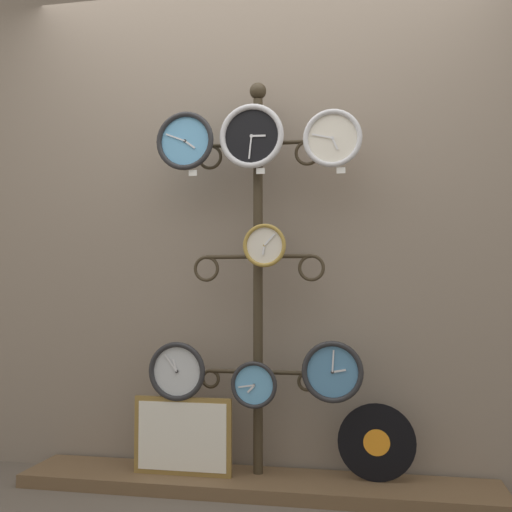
# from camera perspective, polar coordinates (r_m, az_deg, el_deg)

# --- Properties ---
(shop_wall) EXTENTS (4.40, 0.04, 2.80)m
(shop_wall) POSITION_cam_1_polar(r_m,az_deg,el_deg) (3.05, 0.76, 5.80)
(shop_wall) COLOR gray
(shop_wall) RESTS_ON ground_plane
(low_shelf) EXTENTS (2.20, 0.36, 0.06)m
(low_shelf) POSITION_cam_1_polar(r_m,az_deg,el_deg) (2.94, -0.04, -20.88)
(low_shelf) COLOR brown
(low_shelf) RESTS_ON ground_plane
(display_stand) EXTENTS (0.64, 0.40, 1.93)m
(display_stand) POSITION_cam_1_polar(r_m,az_deg,el_deg) (2.87, 0.19, -7.53)
(display_stand) COLOR #382D1E
(display_stand) RESTS_ON ground_plane
(clock_top_left) EXTENTS (0.28, 0.04, 0.28)m
(clock_top_left) POSITION_cam_1_polar(r_m,az_deg,el_deg) (2.94, -6.75, 10.81)
(clock_top_left) COLOR #60A8DB
(clock_top_center) EXTENTS (0.31, 0.04, 0.31)m
(clock_top_center) POSITION_cam_1_polar(r_m,az_deg,el_deg) (2.87, -0.41, 11.33)
(clock_top_center) COLOR black
(clock_top_right) EXTENTS (0.27, 0.04, 0.27)m
(clock_top_right) POSITION_cam_1_polar(r_m,az_deg,el_deg) (2.81, 7.30, 11.05)
(clock_top_right) COLOR silver
(clock_middle_center) EXTENTS (0.20, 0.04, 0.20)m
(clock_middle_center) POSITION_cam_1_polar(r_m,az_deg,el_deg) (2.76, 0.83, 1.01)
(clock_middle_center) COLOR silver
(clock_bottom_left) EXTENTS (0.28, 0.04, 0.28)m
(clock_bottom_left) POSITION_cam_1_polar(r_m,az_deg,el_deg) (2.88, -7.52, -10.83)
(clock_bottom_left) COLOR silver
(clock_bottom_center) EXTENTS (0.22, 0.04, 0.22)m
(clock_bottom_center) POSITION_cam_1_polar(r_m,az_deg,el_deg) (2.80, -0.10, -12.17)
(clock_bottom_center) COLOR #60A8DB
(clock_bottom_right) EXTENTS (0.28, 0.04, 0.28)m
(clock_bottom_right) POSITION_cam_1_polar(r_m,az_deg,el_deg) (2.74, 7.30, -10.88)
(clock_bottom_right) COLOR #4C84B2
(vinyl_record) EXTENTS (0.35, 0.01, 0.35)m
(vinyl_record) POSITION_cam_1_polar(r_m,az_deg,el_deg) (2.86, 11.42, -17.02)
(vinyl_record) COLOR black
(vinyl_record) RESTS_ON low_shelf
(picture_frame) EXTENTS (0.47, 0.02, 0.36)m
(picture_frame) POSITION_cam_1_polar(r_m,az_deg,el_deg) (2.93, -7.02, -16.66)
(picture_frame) COLOR olive
(picture_frame) RESTS_ON low_shelf
(price_tag_upper) EXTENTS (0.04, 0.00, 0.03)m
(price_tag_upper) POSITION_cam_1_polar(r_m,az_deg,el_deg) (2.89, -6.04, 7.87)
(price_tag_upper) COLOR white
(price_tag_mid) EXTENTS (0.04, 0.00, 0.03)m
(price_tag_mid) POSITION_cam_1_polar(r_m,az_deg,el_deg) (2.83, 0.43, 8.10)
(price_tag_mid) COLOR white
(price_tag_lower) EXTENTS (0.04, 0.00, 0.03)m
(price_tag_lower) POSITION_cam_1_polar(r_m,az_deg,el_deg) (2.77, 8.09, 8.08)
(price_tag_lower) COLOR white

